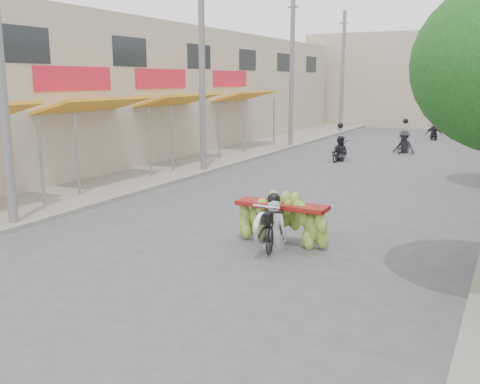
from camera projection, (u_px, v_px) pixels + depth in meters
ground at (97, 317)px, 8.19m from camera, size 120.00×120.00×0.00m
sidewalk_left at (208, 158)px, 24.35m from camera, size 4.00×60.00×0.12m
shophouse_row_left at (105, 92)px, 25.11m from camera, size 9.77×40.00×6.00m
far_building at (443, 80)px, 40.43m from camera, size 20.00×6.00×7.00m
utility_pole_mid at (202, 67)px, 20.21m from camera, size 0.60×0.24×8.00m
utility_pole_far at (292, 70)px, 28.02m from camera, size 0.60×0.24×8.00m
utility_pole_back at (342, 72)px, 35.82m from camera, size 0.60×0.24×8.00m
banana_motorbike at (278, 216)px, 11.51m from camera, size 2.20×1.84×2.08m
bg_motorbike_a at (340, 144)px, 23.71m from camera, size 0.81×1.64×1.95m
bg_motorbike_b at (405, 135)px, 26.14m from camera, size 1.16×1.55×1.95m
bg_motorbike_c at (435, 126)px, 32.01m from camera, size 1.09×1.67×1.95m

